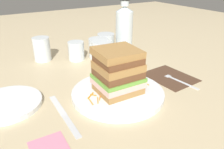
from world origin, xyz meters
TOP-DOWN VIEW (x-y plane):
  - ground_plane at (0.00, 0.00)m, footprint 3.00×3.00m
  - main_plate at (-0.00, -0.01)m, footprint 0.26×0.26m
  - sandwich at (-0.00, -0.01)m, footprint 0.12×0.11m
  - carrot_shred_0 at (-0.09, -0.03)m, footprint 0.01×0.03m
  - carrot_shred_1 at (-0.08, -0.00)m, footprint 0.03×0.02m
  - carrot_shred_2 at (-0.07, -0.00)m, footprint 0.01×0.02m
  - carrot_shred_3 at (-0.06, -0.02)m, footprint 0.02×0.02m
  - carrot_shred_4 at (-0.07, -0.03)m, footprint 0.02×0.03m
  - carrot_shred_5 at (0.06, -0.01)m, footprint 0.01×0.03m
  - carrot_shred_6 at (0.07, -0.00)m, footprint 0.03×0.01m
  - carrot_shred_7 at (0.09, -0.02)m, footprint 0.01×0.03m
  - carrot_shred_8 at (0.08, 0.01)m, footprint 0.02×0.03m
  - carrot_shred_9 at (0.10, -0.00)m, footprint 0.02×0.01m
  - carrot_shred_10 at (0.08, -0.03)m, footprint 0.01×0.02m
  - carrot_shred_11 at (0.07, 0.00)m, footprint 0.02×0.02m
  - napkin_dark at (0.21, -0.01)m, footprint 0.14×0.17m
  - fork at (0.22, -0.03)m, footprint 0.03×0.17m
  - knife at (-0.17, -0.03)m, footprint 0.02×0.20m
  - juice_glass at (0.07, 0.19)m, footprint 0.07×0.07m
  - water_bottle at (0.20, 0.24)m, footprint 0.07×0.07m
  - empty_tumbler_0 at (0.10, 0.29)m, footprint 0.08×0.08m
  - empty_tumbler_1 at (0.17, 0.35)m, footprint 0.08×0.08m
  - empty_tumbler_2 at (-0.10, 0.37)m, footprint 0.07×0.07m
  - empty_tumbler_3 at (0.01, 0.31)m, footprint 0.06×0.06m
  - side_plate at (-0.28, 0.09)m, footprint 0.18×0.18m
  - napkin_pink at (-0.23, -0.12)m, footprint 0.07×0.09m

SIDE VIEW (x-z plane):
  - ground_plane at x=0.00m, z-range 0.00..0.00m
  - napkin_pink at x=-0.23m, z-range 0.00..0.00m
  - napkin_dark at x=0.21m, z-range 0.00..0.00m
  - knife at x=-0.17m, z-range 0.00..0.00m
  - fork at x=0.22m, z-range 0.00..0.01m
  - side_plate at x=-0.28m, z-range 0.00..0.01m
  - main_plate at x=0.00m, z-range 0.00..0.01m
  - carrot_shred_11 at x=0.07m, z-range 0.01..0.02m
  - carrot_shred_2 at x=-0.07m, z-range 0.01..0.02m
  - carrot_shred_4 at x=-0.07m, z-range 0.01..0.02m
  - carrot_shred_3 at x=-0.06m, z-range 0.01..0.02m
  - carrot_shred_0 at x=-0.09m, z-range 0.01..0.02m
  - carrot_shred_7 at x=0.09m, z-range 0.01..0.02m
  - carrot_shred_10 at x=0.08m, z-range 0.01..0.02m
  - carrot_shred_9 at x=0.10m, z-range 0.01..0.02m
  - carrot_shred_6 at x=0.07m, z-range 0.01..0.02m
  - carrot_shred_8 at x=0.08m, z-range 0.01..0.02m
  - carrot_shred_1 at x=-0.08m, z-range 0.01..0.02m
  - carrot_shred_5 at x=0.06m, z-range 0.01..0.02m
  - empty_tumbler_1 at x=0.17m, z-range 0.00..0.07m
  - empty_tumbler_3 at x=0.01m, z-range 0.00..0.07m
  - empty_tumbler_0 at x=0.10m, z-range 0.00..0.08m
  - juice_glass at x=0.07m, z-range -0.01..0.09m
  - empty_tumbler_2 at x=-0.10m, z-range 0.00..0.09m
  - sandwich at x=0.00m, z-range 0.01..0.14m
  - water_bottle at x=0.20m, z-range -0.01..0.22m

